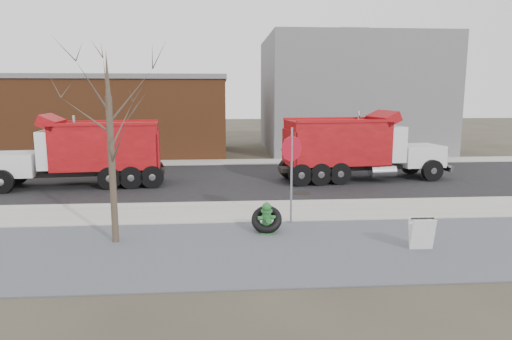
{
  "coord_description": "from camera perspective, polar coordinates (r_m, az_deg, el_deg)",
  "views": [
    {
      "loc": [
        -0.24,
        -14.94,
        4.06
      ],
      "look_at": [
        0.95,
        0.88,
        1.4
      ],
      "focal_mm": 32.0,
      "sensor_mm": 36.0,
      "label": 1
    }
  ],
  "objects": [
    {
      "name": "building_brick",
      "position": [
        33.43,
        -21.4,
        6.45
      ],
      "size": [
        20.2,
        8.2,
        5.3
      ],
      "color": "brown",
      "rests_on": "ground"
    },
    {
      "name": "sidewalk",
      "position": [
        15.72,
        -3.28,
        -5.36
      ],
      "size": [
        60.0,
        2.5,
        0.06
      ],
      "primitive_type": "cube",
      "color": "#9E9B93",
      "rests_on": "ground"
    },
    {
      "name": "stop_sign",
      "position": [
        14.12,
        4.48,
        1.32
      ],
      "size": [
        0.73,
        0.44,
        3.04
      ],
      "rotation": [
        0.0,
        0.0,
        0.13
      ],
      "color": "gray",
      "rests_on": "ground"
    },
    {
      "name": "sandwich_board",
      "position": [
        12.78,
        20.0,
        -7.45
      ],
      "size": [
        0.62,
        0.4,
        0.85
      ],
      "rotation": [
        0.0,
        0.0,
        -0.02
      ],
      "color": "silver",
      "rests_on": "ground"
    },
    {
      "name": "dump_truck_red_b",
      "position": [
        21.31,
        -20.5,
        2.31
      ],
      "size": [
        7.54,
        2.9,
        3.16
      ],
      "rotation": [
        0.0,
        0.0,
        3.25
      ],
      "color": "black",
      "rests_on": "ground"
    },
    {
      "name": "bare_tree",
      "position": [
        12.72,
        -17.82,
        5.62
      ],
      "size": [
        3.2,
        3.2,
        5.2
      ],
      "color": "#382D23",
      "rests_on": "ground"
    },
    {
      "name": "gravel_verge",
      "position": [
        12.14,
        -2.95,
        -9.96
      ],
      "size": [
        60.0,
        5.0,
        0.03
      ],
      "primitive_type": "cube",
      "color": "slate",
      "rests_on": "ground"
    },
    {
      "name": "fire_hydrant",
      "position": [
        13.41,
        1.35,
        -6.19
      ],
      "size": [
        0.54,
        0.52,
        0.94
      ],
      "rotation": [
        0.0,
        0.0,
        0.16
      ],
      "color": "#2C733C",
      "rests_on": "ground"
    },
    {
      "name": "curb",
      "position": [
        16.97,
        -3.36,
        -4.15
      ],
      "size": [
        60.0,
        0.15,
        0.11
      ],
      "primitive_type": "cube",
      "color": "#9E9B93",
      "rests_on": "ground"
    },
    {
      "name": "truck_tire",
      "position": [
        13.51,
        1.34,
        -6.2
      ],
      "size": [
        1.04,
        0.95,
        0.84
      ],
      "color": "black",
      "rests_on": "ground"
    },
    {
      "name": "road",
      "position": [
        21.63,
        -3.58,
        -1.3
      ],
      "size": [
        60.0,
        9.4,
        0.02
      ],
      "primitive_type": "cube",
      "color": "black",
      "rests_on": "ground"
    },
    {
      "name": "building_grey",
      "position": [
        34.22,
        11.53,
        9.22
      ],
      "size": [
        12.0,
        10.0,
        8.0
      ],
      "color": "slate",
      "rests_on": "ground"
    },
    {
      "name": "far_sidewalk",
      "position": [
        27.24,
        -3.74,
        0.98
      ],
      "size": [
        60.0,
        2.0,
        0.06
      ],
      "primitive_type": "cube",
      "color": "#9E9B93",
      "rests_on": "ground"
    },
    {
      "name": "ground",
      "position": [
        15.49,
        -3.26,
        -5.7
      ],
      "size": [
        120.0,
        120.0,
        0.0
      ],
      "primitive_type": "plane",
      "color": "#383328",
      "rests_on": "ground"
    },
    {
      "name": "dump_truck_red_a",
      "position": [
        21.96,
        12.42,
        2.98
      ],
      "size": [
        8.08,
        3.02,
        3.23
      ],
      "rotation": [
        0.0,
        0.0,
        0.11
      ],
      "color": "black",
      "rests_on": "ground"
    }
  ]
}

